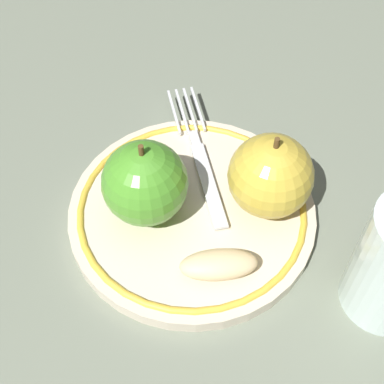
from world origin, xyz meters
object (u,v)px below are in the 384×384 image
Objects in this scene: plate at (192,211)px; fork at (200,156)px; apple_second_whole at (271,176)px; apple_red_whole at (145,183)px; apple_slice_front at (219,265)px.

plate is 1.56× the size of fork.
apple_red_whole is at bearing 126.39° from apple_second_whole.
apple_second_whole is at bearing -144.63° from fork.
apple_red_whole is 1.00× the size of apple_second_whole.
apple_slice_front reaches higher than plate.
apple_slice_front is (-0.02, -0.08, -0.03)m from apple_red_whole.
apple_second_whole is at bearing -53.52° from plate.
apple_slice_front is 0.12m from fork.
fork is at bearing 80.07° from apple_second_whole.
apple_red_whole is 0.09m from apple_slice_front.
apple_red_whole and apple_second_whole have the same top height.
apple_red_whole is 0.58× the size of fork.
apple_second_whole reaches higher than apple_slice_front.
plate is at bearing 126.48° from apple_second_whole.
plate is 0.07m from apple_slice_front.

